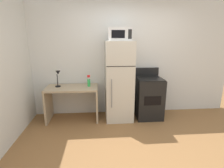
# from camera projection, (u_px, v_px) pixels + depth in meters

# --- Properties ---
(ground_plane) EXTENTS (12.00, 12.00, 0.00)m
(ground_plane) POSITION_uv_depth(u_px,v_px,m) (141.00, 154.00, 2.76)
(ground_plane) COLOR olive
(wall_back_white) EXTENTS (5.00, 0.10, 2.60)m
(wall_back_white) POSITION_uv_depth(u_px,v_px,m) (126.00, 59.00, 4.06)
(wall_back_white) COLOR silver
(wall_back_white) RESTS_ON ground
(desk) EXTENTS (1.11, 0.59, 0.75)m
(desk) POSITION_uv_depth(u_px,v_px,m) (73.00, 97.00, 3.82)
(desk) COLOR tan
(desk) RESTS_ON ground
(desk_lamp) EXTENTS (0.14, 0.12, 0.35)m
(desk_lamp) POSITION_uv_depth(u_px,v_px,m) (58.00, 76.00, 3.70)
(desk_lamp) COLOR black
(desk_lamp) RESTS_ON desk
(spray_bottle) EXTENTS (0.06, 0.06, 0.25)m
(spray_bottle) POSITION_uv_depth(u_px,v_px,m) (89.00, 82.00, 3.78)
(spray_bottle) COLOR green
(spray_bottle) RESTS_ON desk
(refrigerator) EXTENTS (0.58, 0.65, 1.72)m
(refrigerator) POSITION_uv_depth(u_px,v_px,m) (119.00, 81.00, 3.79)
(refrigerator) COLOR beige
(refrigerator) RESTS_ON ground
(microwave) EXTENTS (0.46, 0.35, 0.26)m
(microwave) POSITION_uv_depth(u_px,v_px,m) (120.00, 34.00, 3.52)
(microwave) COLOR silver
(microwave) RESTS_ON refrigerator
(oven_range) EXTENTS (0.57, 0.61, 1.10)m
(oven_range) POSITION_uv_depth(u_px,v_px,m) (149.00, 97.00, 3.96)
(oven_range) COLOR black
(oven_range) RESTS_ON ground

